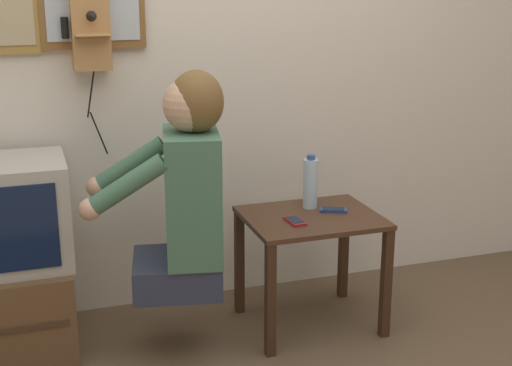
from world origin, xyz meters
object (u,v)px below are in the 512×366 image
(person, at_px, (185,187))
(water_bottle, at_px, (310,183))
(wall_phone_antique, at_px, (89,21))
(cell_phone_held, at_px, (295,221))
(cell_phone_spare, at_px, (333,210))

(person, height_order, water_bottle, person)
(person, relative_size, wall_phone_antique, 1.11)
(person, distance_m, cell_phone_held, 0.52)
(wall_phone_antique, distance_m, water_bottle, 1.20)
(person, height_order, wall_phone_antique, wall_phone_antique)
(person, xyz_separation_m, cell_phone_held, (0.48, -0.01, -0.19))
(person, xyz_separation_m, cell_phone_spare, (0.70, 0.08, -0.19))
(wall_phone_antique, height_order, cell_phone_held, wall_phone_antique)
(cell_phone_spare, bearing_deg, water_bottle, 68.31)
(water_bottle, bearing_deg, cell_phone_held, -129.74)
(wall_phone_antique, bearing_deg, cell_phone_spare, -21.07)
(cell_phone_spare, xyz_separation_m, water_bottle, (-0.08, 0.09, 0.11))
(cell_phone_held, distance_m, water_bottle, 0.25)
(cell_phone_held, height_order, water_bottle, water_bottle)
(cell_phone_held, distance_m, cell_phone_spare, 0.24)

